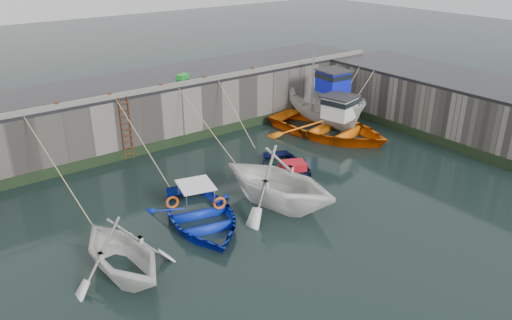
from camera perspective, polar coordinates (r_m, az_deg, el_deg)
ground at (r=19.26m, az=3.55°, el=-7.84°), size 120.00×120.00×0.00m
quay_back at (r=28.42m, az=-12.96°, el=5.61°), size 30.00×5.00×3.00m
quay_right at (r=30.56m, az=21.72°, el=5.79°), size 5.00×15.00×3.00m
road_back at (r=27.98m, az=-13.26°, el=8.68°), size 30.00×5.00×0.16m
road_right at (r=30.15m, az=22.18°, el=8.63°), size 5.00×15.00×0.16m
kerb_back at (r=25.87m, az=-11.10°, el=8.07°), size 30.00×0.30×0.20m
algae_back at (r=26.66m, az=-10.41°, el=1.75°), size 30.00×0.08×0.50m
algae_right at (r=28.90m, az=18.64°, el=2.62°), size 0.08×15.00×0.50m
ladder at (r=25.40m, az=-14.59°, el=3.48°), size 0.51×0.08×3.20m
boat_near_white at (r=17.50m, az=-14.88°, el=-12.34°), size 4.06×4.60×2.28m
boat_near_white_rope at (r=22.17m, az=-20.69°, el=-4.94°), size 0.04×6.85×3.10m
boat_near_blue at (r=19.77m, az=-6.30°, el=-7.05°), size 4.97×6.09×1.10m
boat_near_blue_rope at (r=23.77m, az=-12.62°, el=-1.92°), size 0.04×5.72×3.10m
boat_near_blacktrim at (r=20.92m, az=2.47°, el=-5.05°), size 5.85×6.37×2.82m
boat_near_blacktrim_rope at (r=24.87m, az=-5.42°, el=-0.24°), size 0.04×6.33×3.10m
boat_near_navy at (r=23.53m, az=3.56°, el=-1.63°), size 4.61×5.29×0.91m
boat_near_navy_rope at (r=26.72m, az=-2.55°, el=1.61°), size 0.04×4.60×3.10m
boat_far_white at (r=29.96m, az=7.89°, el=6.02°), size 2.81×6.51×5.46m
boat_far_orange at (r=28.35m, az=8.36°, el=3.74°), size 6.65×8.18×4.49m
fish_crate at (r=27.77m, az=-8.39°, el=9.40°), size 0.78×0.64×0.27m
bollard_a at (r=24.30m, az=-21.82°, el=5.86°), size 0.18×0.18×0.28m
bollard_b at (r=25.01m, az=-16.35°, el=7.10°), size 0.18×0.18×0.28m
bollard_c at (r=26.03m, az=-10.81°, el=8.28°), size 0.18×0.18×0.28m
bollard_d at (r=27.23m, az=-5.88°, el=9.26°), size 0.18×0.18×0.28m
bollard_e at (r=28.96m, az=-0.40°, el=10.26°), size 0.18×0.18×0.28m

